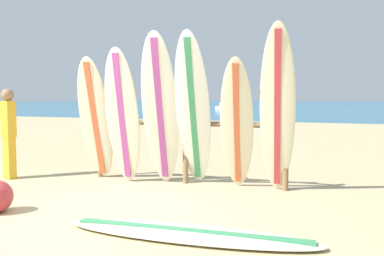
{
  "coord_description": "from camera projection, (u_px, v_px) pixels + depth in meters",
  "views": [
    {
      "loc": [
        2.68,
        -4.14,
        1.39
      ],
      "look_at": [
        0.35,
        2.33,
        0.86
      ],
      "focal_mm": 39.45,
      "sensor_mm": 36.0,
      "label": 1
    }
  ],
  "objects": [
    {
      "name": "surfboard_leaning_right",
      "position": [
        278.0,
        111.0,
        5.8
      ],
      "size": [
        0.58,
        0.89,
        2.35
      ],
      "color": "beige",
      "rests_on": "ground"
    },
    {
      "name": "surfboard_lying_on_sand",
      "position": [
        189.0,
        233.0,
        4.14
      ],
      "size": [
        2.62,
        0.7,
        0.08
      ],
      "color": "beige",
      "rests_on": "ground"
    },
    {
      "name": "surfboard_rack",
      "position": [
        186.0,
        138.0,
        6.63
      ],
      "size": [
        3.21,
        0.09,
        1.1
      ],
      "color": "olive",
      "rests_on": "ground"
    },
    {
      "name": "ground_plane",
      "position": [
        96.0,
        215.0,
        4.9
      ],
      "size": [
        120.0,
        120.0,
        0.0
      ],
      "primitive_type": "plane",
      "color": "tan"
    },
    {
      "name": "surfboard_leaning_center_left",
      "position": [
        160.0,
        111.0,
        6.32
      ],
      "size": [
        0.71,
        0.97,
        2.3
      ],
      "color": "silver",
      "rests_on": "ground"
    },
    {
      "name": "surfboard_leaning_left",
      "position": [
        122.0,
        117.0,
        6.52
      ],
      "size": [
        0.59,
        0.6,
        2.11
      ],
      "color": "beige",
      "rests_on": "ground"
    },
    {
      "name": "surfboard_leaning_center_right",
      "position": [
        237.0,
        125.0,
        6.04
      ],
      "size": [
        0.61,
        0.95,
        1.92
      ],
      "color": "beige",
      "rests_on": "ground"
    },
    {
      "name": "surfboard_leaning_far_left",
      "position": [
        95.0,
        119.0,
        6.84
      ],
      "size": [
        0.61,
        0.71,
        2.0
      ],
      "color": "beige",
      "rests_on": "ground"
    },
    {
      "name": "small_boat_offshore",
      "position": [
        225.0,
        107.0,
        39.45
      ],
      "size": [
        2.27,
        2.58,
        0.71
      ],
      "color": "silver",
      "rests_on": "ocean_water"
    },
    {
      "name": "ocean_water",
      "position": [
        323.0,
        105.0,
        59.31
      ],
      "size": [
        120.0,
        80.0,
        0.01
      ],
      "primitive_type": "cube",
      "color": "#196B93",
      "rests_on": "ground"
    },
    {
      "name": "beachgoer_standing",
      "position": [
        9.0,
        129.0,
        6.99
      ],
      "size": [
        0.28,
        0.22,
        1.5
      ],
      "color": "gold",
      "rests_on": "ground"
    },
    {
      "name": "surfboard_leaning_center",
      "position": [
        193.0,
        112.0,
        6.22
      ],
      "size": [
        0.68,
        1.15,
        2.29
      ],
      "color": "white",
      "rests_on": "ground"
    }
  ]
}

